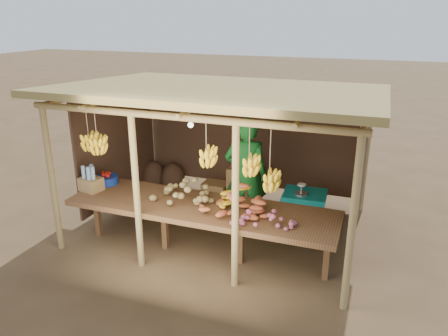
% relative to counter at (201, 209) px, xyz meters
% --- Properties ---
extents(ground, '(60.00, 60.00, 0.00)m').
position_rel_counter_xyz_m(ground, '(-0.00, 0.95, -0.74)').
color(ground, brown).
rests_on(ground, ground).
extents(stall_structure, '(4.70, 3.50, 2.43)m').
position_rel_counter_xyz_m(stall_structure, '(-0.03, 0.84, 1.17)').
color(stall_structure, '#A18853').
rests_on(stall_structure, ground).
extents(counter, '(3.90, 1.05, 0.80)m').
position_rel_counter_xyz_m(counter, '(0.00, 0.00, 0.00)').
color(counter, brown).
rests_on(counter, ground).
extents(potato_heap, '(0.99, 0.68, 0.36)m').
position_rel_counter_xyz_m(potato_heap, '(-0.28, 0.03, 0.24)').
color(potato_heap, olive).
rests_on(potato_heap, counter).
extents(sweet_potato_heap, '(0.98, 0.62, 0.36)m').
position_rel_counter_xyz_m(sweet_potato_heap, '(0.53, -0.04, 0.24)').
color(sweet_potato_heap, '#BD5730').
rests_on(sweet_potato_heap, counter).
extents(onion_heap, '(0.81, 0.54, 0.35)m').
position_rel_counter_xyz_m(onion_heap, '(1.00, -0.25, 0.24)').
color(onion_heap, '#A85164').
rests_on(onion_heap, counter).
extents(banana_pile, '(0.65, 0.44, 0.35)m').
position_rel_counter_xyz_m(banana_pile, '(0.52, 0.15, 0.24)').
color(banana_pile, yellow).
rests_on(banana_pile, counter).
extents(tomato_basin, '(0.36, 0.36, 0.19)m').
position_rel_counter_xyz_m(tomato_basin, '(-1.75, 0.27, 0.14)').
color(tomato_basin, navy).
rests_on(tomato_basin, counter).
extents(bottle_box, '(0.37, 0.32, 0.41)m').
position_rel_counter_xyz_m(bottle_box, '(-1.81, -0.06, 0.22)').
color(bottle_box, '#A27A48').
rests_on(bottle_box, counter).
extents(vendor, '(0.79, 0.63, 1.88)m').
position_rel_counter_xyz_m(vendor, '(0.33, 1.07, 0.20)').
color(vendor, '#176724').
rests_on(vendor, ground).
extents(tarp_crate, '(0.72, 0.63, 0.82)m').
position_rel_counter_xyz_m(tarp_crate, '(1.25, 1.37, -0.40)').
color(tarp_crate, brown).
rests_on(tarp_crate, ground).
extents(carton_stack, '(0.97, 0.38, 0.74)m').
position_rel_counter_xyz_m(carton_stack, '(-0.18, 1.87, -0.41)').
color(carton_stack, '#A27A48').
rests_on(carton_stack, ground).
extents(burlap_sacks, '(0.93, 0.49, 0.66)m').
position_rel_counter_xyz_m(burlap_sacks, '(-1.75, 2.14, -0.45)').
color(burlap_sacks, '#4E3424').
rests_on(burlap_sacks, ground).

